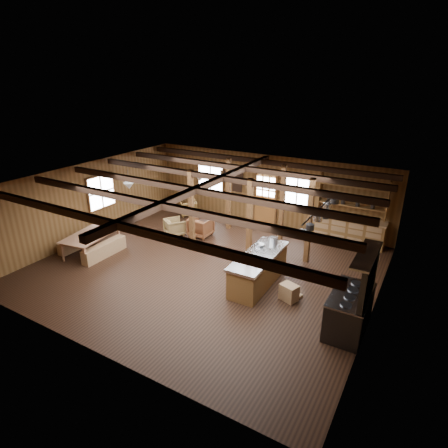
{
  "coord_description": "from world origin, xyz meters",
  "views": [
    {
      "loc": [
        5.78,
        -8.78,
        5.71
      ],
      "look_at": [
        0.28,
        0.65,
        1.31
      ],
      "focal_mm": 30.0,
      "sensor_mm": 36.0,
      "label": 1
    }
  ],
  "objects_px": {
    "armchair_b": "(201,227)",
    "armchair_a": "(188,208)",
    "kitchen_island": "(258,269)",
    "dining_table": "(93,243)",
    "commercial_range": "(352,306)",
    "armchair_c": "(175,227)"
  },
  "relations": [
    {
      "from": "armchair_b",
      "to": "armchair_a",
      "type": "bearing_deg",
      "value": -43.83
    },
    {
      "from": "kitchen_island",
      "to": "armchair_b",
      "type": "relative_size",
      "value": 3.15
    },
    {
      "from": "armchair_a",
      "to": "armchair_b",
      "type": "relative_size",
      "value": 0.88
    },
    {
      "from": "dining_table",
      "to": "armchair_a",
      "type": "height_order",
      "value": "dining_table"
    },
    {
      "from": "kitchen_island",
      "to": "commercial_range",
      "type": "bearing_deg",
      "value": -17.36
    },
    {
      "from": "dining_table",
      "to": "armchair_c",
      "type": "bearing_deg",
      "value": -38.23
    },
    {
      "from": "commercial_range",
      "to": "dining_table",
      "type": "distance_m",
      "value": 8.55
    },
    {
      "from": "armchair_a",
      "to": "armchair_c",
      "type": "relative_size",
      "value": 1.02
    },
    {
      "from": "kitchen_island",
      "to": "armchair_b",
      "type": "bearing_deg",
      "value": 147.67
    },
    {
      "from": "armchair_b",
      "to": "armchair_c",
      "type": "relative_size",
      "value": 1.15
    },
    {
      "from": "dining_table",
      "to": "armchair_c",
      "type": "distance_m",
      "value": 3.02
    },
    {
      "from": "commercial_range",
      "to": "armchair_a",
      "type": "relative_size",
      "value": 2.94
    },
    {
      "from": "commercial_range",
      "to": "armchair_b",
      "type": "xyz_separation_m",
      "value": [
        -6.17,
        2.9,
        -0.3
      ]
    },
    {
      "from": "kitchen_island",
      "to": "armchair_a",
      "type": "bearing_deg",
      "value": 143.37
    },
    {
      "from": "dining_table",
      "to": "armchair_c",
      "type": "xyz_separation_m",
      "value": [
        1.46,
        2.65,
        -0.03
      ]
    },
    {
      "from": "armchair_b",
      "to": "armchair_c",
      "type": "bearing_deg",
      "value": 23.51
    },
    {
      "from": "armchair_a",
      "to": "armchair_c",
      "type": "distance_m",
      "value": 2.16
    },
    {
      "from": "commercial_range",
      "to": "kitchen_island",
      "type": "bearing_deg",
      "value": 163.41
    },
    {
      "from": "kitchen_island",
      "to": "dining_table",
      "type": "bearing_deg",
      "value": -171.03
    },
    {
      "from": "armchair_b",
      "to": "armchair_c",
      "type": "distance_m",
      "value": 1.0
    },
    {
      "from": "commercial_range",
      "to": "armchair_a",
      "type": "bearing_deg",
      "value": 150.23
    },
    {
      "from": "dining_table",
      "to": "armchair_b",
      "type": "height_order",
      "value": "armchair_b"
    }
  ]
}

